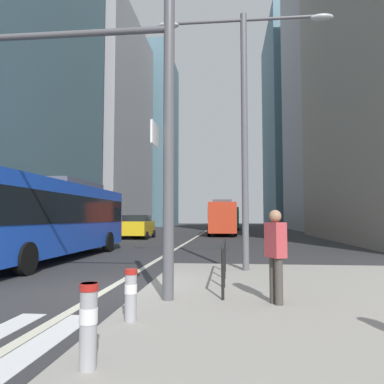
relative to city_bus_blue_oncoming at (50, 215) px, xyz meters
The scene contains 20 objects.
ground_plane 15.13m from the city_bus_blue_oncoming, 73.08° to the left, with size 160.00×160.00×0.00m, color #303033.
median_island 12.02m from the city_bus_blue_oncoming, 33.92° to the right, with size 9.00×10.00×0.15m, color gray.
lane_centre_line 24.82m from the city_bus_blue_oncoming, 79.83° to the left, with size 0.20×80.00×0.01m, color beige.
office_tower_left_mid 42.21m from the city_bus_blue_oncoming, 106.96° to the left, with size 11.08×22.00×31.35m, color #9E9EA3.
office_tower_left_far 66.03m from the city_bus_blue_oncoming, 100.48° to the left, with size 13.97×18.78×36.61m, color slate.
office_tower_right_mid 46.44m from the city_bus_blue_oncoming, 60.34° to the left, with size 10.57×17.79×37.88m, color #9E9EA3.
office_tower_right_far 67.60m from the city_bus_blue_oncoming, 70.81° to the left, with size 12.15×23.64×40.68m, color slate.
city_bus_blue_oncoming is the anchor object (origin of this frame).
city_bus_red_receding 23.77m from the city_bus_blue_oncoming, 73.93° to the left, with size 2.90×10.58×3.40m.
city_bus_red_distant 40.33m from the city_bus_blue_oncoming, 79.66° to the left, with size 2.83×10.75×3.40m.
car_oncoming_mid 15.71m from the city_bus_blue_oncoming, 90.41° to the left, with size 2.12×4.56×1.94m.
car_receding_near 50.14m from the city_bus_blue_oncoming, 81.11° to the left, with size 2.11×4.54×1.94m.
car_receding_far 50.04m from the city_bus_blue_oncoming, 81.47° to the left, with size 2.18×4.61×1.94m.
car_oncoming_far 18.13m from the city_bus_blue_oncoming, 93.99° to the left, with size 2.07×4.44×1.94m.
traffic_signal_gantry 8.63m from the city_bus_blue_oncoming, 61.79° to the right, with size 6.51×0.65×6.00m.
street_lamp_post 9.08m from the city_bus_blue_oncoming, 21.95° to the right, with size 5.50×0.32×8.00m.
bollard_front 12.18m from the city_bus_blue_oncoming, 61.32° to the right, with size 0.20×0.20×0.89m.
bollard_left 10.64m from the city_bus_blue_oncoming, 56.78° to the right, with size 0.20×0.20×0.79m.
pedestrian_railing 8.98m from the city_bus_blue_oncoming, 36.61° to the right, with size 0.06×3.86×0.98m.
pedestrian_walking 11.07m from the city_bus_blue_oncoming, 42.45° to the right, with size 0.39×0.45×1.73m.
Camera 1 is at (2.93, -8.84, 1.73)m, focal length 34.54 mm.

